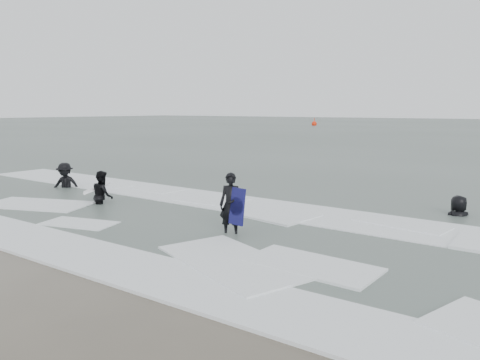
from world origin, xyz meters
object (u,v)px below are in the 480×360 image
Objects in this scene: buoy at (314,124)px; surfer_right_far at (458,217)px; surfer_centre at (231,236)px; surfer_breaker at (66,189)px; surfer_wading at (103,205)px.

surfer_right_far is at bearing -59.63° from buoy.
surfer_breaker reaches higher than surfer_centre.
surfer_breaker reaches higher than surfer_right_far.
surfer_breaker is (-3.93, 1.13, 0.00)m from surfer_wading.
surfer_right_far reaches higher than surfer_centre.
buoy reaches higher than surfer_right_far.
surfer_breaker is (-10.04, 1.73, 0.00)m from surfer_centre.
surfer_right_far is 1.11× the size of buoy.
surfer_right_far is at bearing -122.77° from surfer_wading.
surfer_wading is (-6.11, 0.60, 0.00)m from surfer_centre.
surfer_wading is 11.78m from surfer_right_far.
surfer_wading is at bearing -9.81° from surfer_right_far.
surfer_wading is at bearing 154.99° from surfer_centre.
surfer_right_far is (4.42, 5.90, 0.00)m from surfer_centre.
surfer_breaker reaches higher than surfer_wading.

